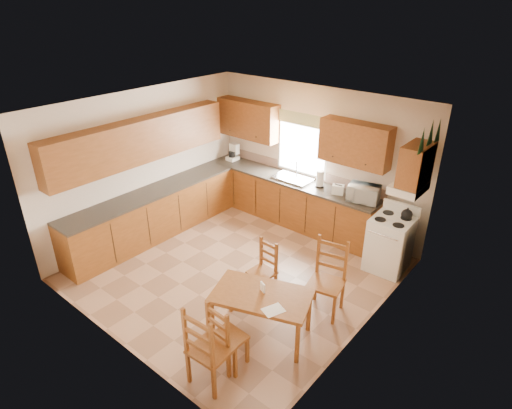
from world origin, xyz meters
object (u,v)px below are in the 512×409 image
Objects in this scene: stove at (389,244)px; chair_near_right at (211,345)px; chair_far_left at (262,269)px; chair_far_right at (326,280)px; dining_table at (261,315)px; microwave at (364,193)px; chair_near_left at (228,333)px.

stove is 0.83× the size of chair_near_right.
chair_far_left is 0.78× the size of chair_far_right.
stove is 0.72× the size of dining_table.
chair_far_left is (-0.49, -2.17, -0.63)m from microwave.
chair_near_right is at bearing 99.38° from chair_near_left.
chair_near_right is at bearing -100.86° from microwave.
microwave is 0.43× the size of chair_far_right.
microwave is 0.44× the size of chair_near_right.
stove is 0.81× the size of chair_far_right.
stove is at bearing -97.62° from chair_near_left.
dining_table is 0.91m from chair_far_left.
dining_table is 0.65m from chair_near_left.
chair_far_right is at bearing -100.86° from chair_near_left.
chair_near_right is 1.25× the size of chair_far_left.
stove is 1.04× the size of chair_far_left.
chair_near_right is at bearing -66.41° from chair_far_left.
chair_near_left is 1.45m from chair_far_left.
stove is 1.88× the size of microwave.
chair_far_right is (0.37, 1.90, 0.01)m from chair_near_right.
chair_far_left reaches higher than dining_table.
chair_near_left is 1.63m from chair_far_right.
microwave is 2.31m from chair_far_left.
chair_near_left is 1.07× the size of chair_far_left.
chair_near_left is 0.84× the size of chair_far_right.
microwave is 2.05m from chair_far_right.
chair_near_right reaches higher than stove.
microwave is 2.96m from dining_table.
microwave reaches higher than dining_table.
chair_near_right is 1.94m from chair_far_right.
stove is at bearing 61.61° from chair_far_left.
stove is at bearing 69.92° from chair_far_right.
dining_table is at bearing -91.96° from chair_near_right.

